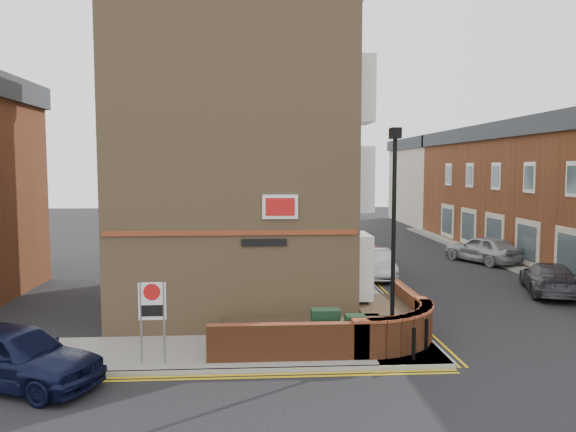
# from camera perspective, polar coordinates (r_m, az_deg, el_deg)

# --- Properties ---
(ground) EXTENTS (120.00, 120.00, 0.00)m
(ground) POSITION_cam_1_polar(r_m,az_deg,el_deg) (15.35, 5.60, -15.38)
(ground) COLOR black
(ground) RESTS_ON ground
(pavement_corner) EXTENTS (13.00, 3.00, 0.12)m
(pavement_corner) POSITION_cam_1_polar(r_m,az_deg,el_deg) (16.60, -7.64, -13.59)
(pavement_corner) COLOR gray
(pavement_corner) RESTS_ON ground
(pavement_main) EXTENTS (2.00, 32.00, 0.12)m
(pavement_main) POSITION_cam_1_polar(r_m,az_deg,el_deg) (30.97, 4.49, -4.83)
(pavement_main) COLOR gray
(pavement_main) RESTS_ON ground
(pavement_far) EXTENTS (4.00, 40.00, 0.12)m
(pavement_far) POSITION_cam_1_polar(r_m,az_deg,el_deg) (31.68, 25.51, -5.09)
(pavement_far) COLOR gray
(pavement_far) RESTS_ON ground
(kerb_side) EXTENTS (13.00, 0.15, 0.12)m
(kerb_side) POSITION_cam_1_polar(r_m,az_deg,el_deg) (15.19, -8.04, -15.38)
(kerb_side) COLOR gray
(kerb_side) RESTS_ON ground
(kerb_main_near) EXTENTS (0.15, 32.00, 0.12)m
(kerb_main_near) POSITION_cam_1_polar(r_m,az_deg,el_deg) (31.12, 6.32, -4.80)
(kerb_main_near) COLOR gray
(kerb_main_near) RESTS_ON ground
(kerb_main_far) EXTENTS (0.15, 40.00, 0.12)m
(kerb_main_far) POSITION_cam_1_polar(r_m,az_deg,el_deg) (30.76, 22.24, -5.26)
(kerb_main_far) COLOR gray
(kerb_main_far) RESTS_ON ground
(yellow_lines_side) EXTENTS (13.00, 0.28, 0.01)m
(yellow_lines_side) POSITION_cam_1_polar(r_m,az_deg,el_deg) (14.98, -8.11, -15.91)
(yellow_lines_side) COLOR gold
(yellow_lines_side) RESTS_ON ground
(yellow_lines_main) EXTENTS (0.28, 32.00, 0.01)m
(yellow_lines_main) POSITION_cam_1_polar(r_m,az_deg,el_deg) (31.18, 6.78, -4.89)
(yellow_lines_main) COLOR gold
(yellow_lines_main) RESTS_ON ground
(corner_building) EXTENTS (8.95, 10.40, 13.60)m
(corner_building) POSITION_cam_1_polar(r_m,az_deg,el_deg) (22.22, -4.96, 7.27)
(corner_building) COLOR #90714C
(corner_building) RESTS_ON ground
(garden_wall) EXTENTS (6.80, 6.00, 1.20)m
(garden_wall) POSITION_cam_1_polar(r_m,az_deg,el_deg) (17.69, 4.27, -12.58)
(garden_wall) COLOR brown
(garden_wall) RESTS_ON ground
(lamppost) EXTENTS (0.25, 0.50, 6.30)m
(lamppost) POSITION_cam_1_polar(r_m,az_deg,el_deg) (16.02, 10.67, -2.24)
(lamppost) COLOR black
(lamppost) RESTS_ON pavement_corner
(utility_cabinet_large) EXTENTS (0.80, 0.45, 1.20)m
(utility_cabinet_large) POSITION_cam_1_polar(r_m,az_deg,el_deg) (16.30, 3.81, -11.47)
(utility_cabinet_large) COLOR #163118
(utility_cabinet_large) RESTS_ON pavement_corner
(utility_cabinet_small) EXTENTS (0.55, 0.40, 1.10)m
(utility_cabinet_small) POSITION_cam_1_polar(r_m,az_deg,el_deg) (16.16, 6.83, -11.84)
(utility_cabinet_small) COLOR #163118
(utility_cabinet_small) RESTS_ON pavement_corner
(bollard_near) EXTENTS (0.11, 0.11, 0.90)m
(bollard_near) POSITION_cam_1_polar(r_m,az_deg,el_deg) (15.96, 12.65, -12.51)
(bollard_near) COLOR black
(bollard_near) RESTS_ON pavement_corner
(bollard_far) EXTENTS (0.11, 0.11, 0.90)m
(bollard_far) POSITION_cam_1_polar(r_m,az_deg,el_deg) (16.87, 13.87, -11.58)
(bollard_far) COLOR black
(bollard_far) RESTS_ON pavement_corner
(zone_sign) EXTENTS (0.72, 0.07, 2.20)m
(zone_sign) POSITION_cam_1_polar(r_m,az_deg,el_deg) (15.38, -13.62, -9.04)
(zone_sign) COLOR slate
(zone_sign) RESTS_ON pavement_corner
(far_terrace) EXTENTS (5.40, 30.40, 8.00)m
(far_terrace) POSITION_cam_1_polar(r_m,az_deg,el_deg) (35.49, 24.72, 2.45)
(far_terrace) COLOR brown
(far_terrace) RESTS_ON ground
(far_terrace_cream) EXTENTS (5.40, 12.40, 8.00)m
(far_terrace_cream) POSITION_cam_1_polar(r_m,az_deg,el_deg) (54.87, 14.26, 3.50)
(far_terrace_cream) COLOR beige
(far_terrace_cream) RESTS_ON ground
(tree_near) EXTENTS (3.64, 3.65, 6.70)m
(tree_near) POSITION_cam_1_polar(r_m,az_deg,el_deg) (28.59, 5.11, 3.70)
(tree_near) COLOR #382B1E
(tree_near) RESTS_ON pavement_main
(tree_mid) EXTENTS (4.03, 4.03, 7.42)m
(tree_mid) POSITION_cam_1_polar(r_m,az_deg,el_deg) (36.51, 3.20, 4.77)
(tree_mid) COLOR #382B1E
(tree_mid) RESTS_ON pavement_main
(tree_far) EXTENTS (3.81, 3.81, 7.00)m
(tree_far) POSITION_cam_1_polar(r_m,az_deg,el_deg) (44.46, 1.97, 4.45)
(tree_far) COLOR #382B1E
(tree_far) RESTS_ON pavement_main
(traffic_light_assembly) EXTENTS (0.20, 0.16, 4.20)m
(traffic_light_assembly) POSITION_cam_1_polar(r_m,az_deg,el_deg) (39.57, 3.25, 1.29)
(traffic_light_assembly) COLOR black
(traffic_light_assembly) RESTS_ON pavement_main
(navy_hatchback) EXTENTS (4.84, 3.42, 1.53)m
(navy_hatchback) POSITION_cam_1_polar(r_m,az_deg,el_deg) (15.56, -26.01, -12.61)
(navy_hatchback) COLOR black
(navy_hatchback) RESTS_ON ground
(silver_car_near) EXTENTS (1.63, 4.17, 1.35)m
(silver_car_near) POSITION_cam_1_polar(r_m,az_deg,el_deg) (27.55, 8.91, -4.81)
(silver_car_near) COLOR #A7A9AF
(silver_car_near) RESTS_ON ground
(red_car_main) EXTENTS (2.54, 4.93, 1.33)m
(red_car_main) POSITION_cam_1_polar(r_m,az_deg,el_deg) (32.93, 6.80, -3.20)
(red_car_main) COLOR #9C3D11
(red_car_main) RESTS_ON ground
(grey_car_far) EXTENTS (3.17, 4.92, 1.33)m
(grey_car_far) POSITION_cam_1_polar(r_m,az_deg,el_deg) (26.23, 25.00, -5.74)
(grey_car_far) COLOR #343338
(grey_car_far) RESTS_ON ground
(silver_car_far) EXTENTS (3.57, 4.90, 1.55)m
(silver_car_far) POSITION_cam_1_polar(r_m,az_deg,el_deg) (33.17, 19.21, -3.19)
(silver_car_far) COLOR #95969C
(silver_car_far) RESTS_ON ground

